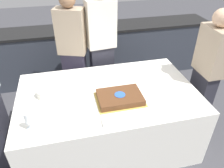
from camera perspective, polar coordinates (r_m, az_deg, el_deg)
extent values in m
plane|color=#424247|center=(2.91, -0.91, -14.32)|extent=(14.00, 14.00, 0.00)
cube|color=#333842|center=(3.98, -6.25, 7.99)|extent=(4.40, 0.55, 0.88)
cube|color=black|center=(3.80, -6.68, 14.23)|extent=(4.40, 0.58, 0.04)
cube|color=white|center=(2.64, -0.98, -8.81)|extent=(1.95, 1.19, 0.76)
cube|color=gold|center=(2.29, 2.05, -4.08)|extent=(0.49, 0.37, 0.00)
cube|color=#56331C|center=(2.27, 2.06, -3.44)|extent=(0.45, 0.33, 0.06)
cylinder|color=#2D5BB7|center=(2.25, 2.08, -2.78)|extent=(0.11, 0.11, 0.00)
cylinder|color=white|center=(2.42, -16.87, -2.17)|extent=(0.19, 0.19, 0.09)
cylinder|color=white|center=(2.11, -20.53, -10.75)|extent=(0.07, 0.07, 0.00)
cylinder|color=white|center=(2.08, -20.72, -10.09)|extent=(0.01, 0.01, 0.06)
cylinder|color=white|center=(2.03, -21.19, -8.36)|extent=(0.06, 0.06, 0.11)
cylinder|color=white|center=(2.55, 1.76, 0.39)|extent=(0.22, 0.22, 0.00)
cylinder|color=white|center=(2.45, 10.19, -1.69)|extent=(0.22, 0.22, 0.00)
cube|color=white|center=(2.03, -0.18, -9.71)|extent=(0.17, 0.11, 0.02)
cube|color=#282833|center=(3.24, -2.53, 2.19)|extent=(0.33, 0.19, 0.94)
cube|color=silver|center=(2.90, -2.93, 15.34)|extent=(0.39, 0.24, 0.62)
cube|color=#282833|center=(3.03, 21.72, -4.03)|extent=(0.16, 0.32, 0.85)
cube|color=tan|center=(2.69, 24.83, 7.83)|extent=(0.20, 0.37, 0.55)
sphere|color=#D8AD89|center=(2.57, 26.83, 15.18)|extent=(0.19, 0.19, 0.19)
cube|color=#383347|center=(3.21, -9.39, 0.96)|extent=(0.34, 0.26, 0.89)
cube|color=tan|center=(2.88, -10.76, 13.30)|extent=(0.40, 0.31, 0.58)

